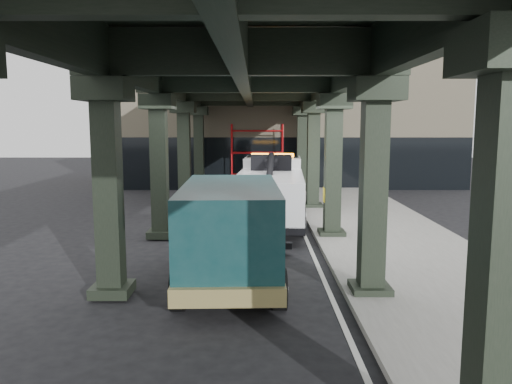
{
  "coord_description": "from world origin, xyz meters",
  "views": [
    {
      "loc": [
        -0.05,
        -15.18,
        4.0
      ],
      "look_at": [
        -0.06,
        1.64,
        1.7
      ],
      "focal_mm": 35.0,
      "sensor_mm": 36.0,
      "label": 1
    }
  ],
  "objects": [
    {
      "name": "tow_truck",
      "position": [
        0.55,
        4.85,
        1.4
      ],
      "size": [
        3.03,
        8.88,
        2.87
      ],
      "rotation": [
        0.0,
        0.0,
        -0.06
      ],
      "color": "black",
      "rests_on": "ground"
    },
    {
      "name": "towed_van",
      "position": [
        -0.69,
        -2.84,
        1.36
      ],
      "size": [
        2.67,
        6.31,
        2.53
      ],
      "rotation": [
        0.0,
        0.0,
        0.03
      ],
      "color": "#103739",
      "rests_on": "ground"
    },
    {
      "name": "lane_stripe",
      "position": [
        1.7,
        2.0,
        0.01
      ],
      "size": [
        0.12,
        38.0,
        0.01
      ],
      "primitive_type": "cube",
      "color": "silver",
      "rests_on": "ground"
    },
    {
      "name": "viaduct",
      "position": [
        -0.4,
        2.0,
        5.46
      ],
      "size": [
        7.4,
        32.0,
        6.4
      ],
      "color": "black",
      "rests_on": "ground"
    },
    {
      "name": "building",
      "position": [
        2.0,
        20.0,
        4.0
      ],
      "size": [
        22.0,
        10.0,
        8.0
      ],
      "primitive_type": "cube",
      "color": "#C6B793",
      "rests_on": "ground"
    },
    {
      "name": "scaffolding",
      "position": [
        0.0,
        14.64,
        2.11
      ],
      "size": [
        3.08,
        0.88,
        4.0
      ],
      "color": "red",
      "rests_on": "ground"
    },
    {
      "name": "sidewalk",
      "position": [
        4.5,
        2.0,
        0.07
      ],
      "size": [
        5.0,
        40.0,
        0.15
      ],
      "primitive_type": "cube",
      "color": "gray",
      "rests_on": "ground"
    },
    {
      "name": "ground",
      "position": [
        0.0,
        0.0,
        0.0
      ],
      "size": [
        90.0,
        90.0,
        0.0
      ],
      "primitive_type": "plane",
      "color": "black",
      "rests_on": "ground"
    }
  ]
}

